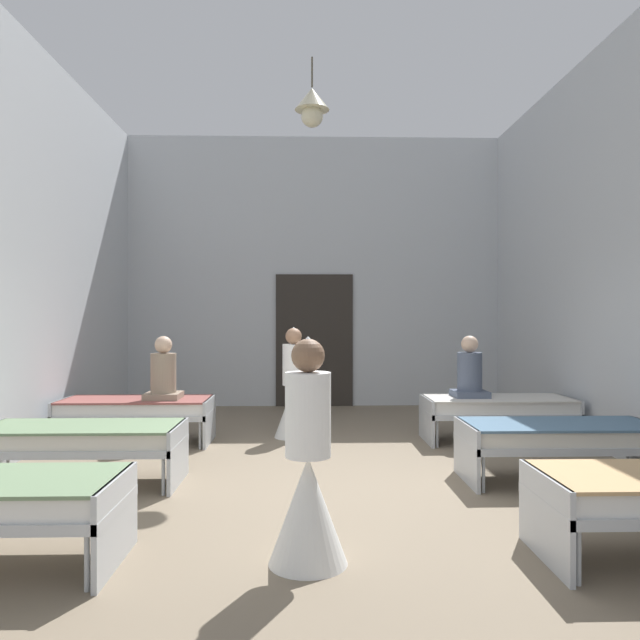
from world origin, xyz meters
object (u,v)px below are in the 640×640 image
Objects in this scene: bed_right_row_1 at (560,437)px; nurse_mid_aisle at (294,398)px; nurse_near_aisle at (308,483)px; patient_seated_primary at (470,374)px; bed_left_row_1 at (81,439)px; bed_left_row_2 at (137,409)px; bed_right_row_2 at (498,408)px; patient_seated_secondary at (163,376)px.

bed_right_row_1 is 3.48m from nurse_mid_aisle.
nurse_near_aisle is at bearing -142.70° from bed_right_row_1.
nurse_near_aisle is 1.00× the size of nurse_mid_aisle.
nurse_near_aisle is at bearing -119.04° from patient_seated_primary.
bed_left_row_2 is (0.00, 1.90, 0.00)m from bed_left_row_1.
bed_left_row_1 and bed_right_row_2 have the same top height.
nurse_near_aisle is at bearing -123.27° from bed_right_row_2.
bed_right_row_2 is at bearing 27.04° from nurse_near_aisle.
bed_left_row_2 is at bearing -179.21° from patient_seated_primary.
nurse_mid_aisle is (-0.17, 4.14, 0.00)m from nurse_near_aisle.
nurse_near_aisle and nurse_mid_aisle have the same top height.
bed_left_row_2 is 1.00× the size of bed_right_row_2.
nurse_near_aisle is 4.20m from patient_seated_secondary.
nurse_mid_aisle reaches higher than bed_left_row_1.
bed_right_row_2 is at bearing -9.65° from patient_seated_primary.
patient_seated_primary is (2.31, -0.28, 0.34)m from nurse_mid_aisle.
bed_right_row_2 is 1.28× the size of nurse_mid_aisle.
patient_seated_secondary is at bearing -36.90° from nurse_mid_aisle.
nurse_near_aisle reaches higher than bed_right_row_2.
bed_left_row_1 and bed_left_row_2 have the same top height.
bed_left_row_1 is 4.76m from patient_seated_primary.
bed_left_row_1 is 1.00× the size of bed_right_row_1.
bed_left_row_1 is 1.00× the size of bed_right_row_2.
patient_seated_secondary is at bearing 79.38° from bed_left_row_1.
patient_seated_secondary is (-1.82, 3.76, 0.34)m from nurse_near_aisle.
patient_seated_secondary is (0.35, 1.87, 0.43)m from bed_left_row_1.
bed_left_row_2 is at bearing 90.05° from nurse_near_aisle.
patient_seated_secondary is (-1.65, -0.38, 0.34)m from nurse_mid_aisle.
patient_seated_secondary is (-3.96, -0.09, 0.00)m from patient_seated_primary.
nurse_mid_aisle is at bearing 62.61° from nurse_near_aisle.
bed_left_row_2 and bed_right_row_2 have the same top height.
bed_right_row_2 is at bearing 122.85° from nurse_mid_aisle.
nurse_near_aisle is (-2.49, -1.90, 0.09)m from bed_right_row_1.
bed_left_row_2 is 1.28× the size of nurse_near_aisle.
bed_right_row_1 is 2.38× the size of patient_seated_primary.
bed_right_row_2 is at bearing 0.45° from patient_seated_secondary.
patient_seated_primary is (-0.35, 1.96, 0.43)m from bed_right_row_1.
bed_right_row_2 is (4.66, 0.00, 0.00)m from bed_left_row_2.
patient_seated_primary reaches higher than bed_left_row_1.
patient_seated_primary is (-0.35, 0.06, 0.43)m from bed_right_row_2.
bed_right_row_1 is 3.13m from nurse_near_aisle.
nurse_near_aisle reaches higher than bed_right_row_1.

